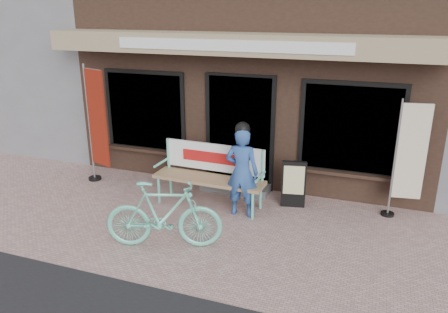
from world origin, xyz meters
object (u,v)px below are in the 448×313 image
at_px(nobori_red, 96,124).
at_px(menu_stand, 294,184).
at_px(bicycle, 164,215).
at_px(nobori_cream, 408,158).
at_px(person, 242,171).
at_px(bench, 211,170).

bearing_deg(nobori_red, menu_stand, 22.68).
xyz_separation_m(bicycle, nobori_cream, (3.27, 2.22, 0.52)).
distance_m(nobori_red, menu_stand, 3.91).
distance_m(person, menu_stand, 1.03).
bearing_deg(bench, bicycle, -91.24).
bearing_deg(menu_stand, nobori_red, 171.06).
relative_size(nobori_red, nobori_cream, 1.17).
bearing_deg(nobori_cream, nobori_red, 175.74).
bearing_deg(nobori_red, person, 12.14).
bearing_deg(bicycle, nobori_cream, -73.73).
bearing_deg(person, nobori_cream, 16.46).
relative_size(nobori_cream, menu_stand, 2.37).
height_order(person, menu_stand, person).
relative_size(bench, nobori_red, 0.85).
xyz_separation_m(person, bicycle, (-0.74, -1.37, -0.29)).
distance_m(bench, nobori_red, 2.50).
height_order(bench, nobori_red, nobori_red).
xyz_separation_m(person, nobori_cream, (2.54, 0.85, 0.24)).
bearing_deg(person, bench, 156.57).
bearing_deg(menu_stand, nobori_cream, -4.09).
bearing_deg(nobori_red, nobori_cream, 24.23).
distance_m(bench, nobori_cream, 3.26).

